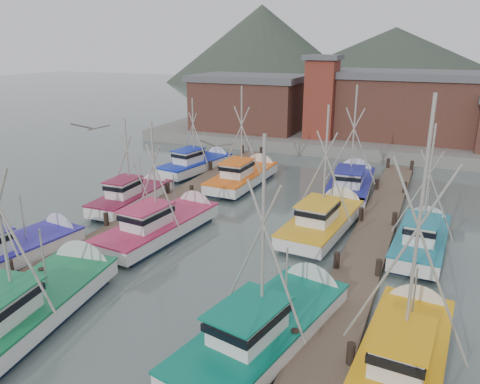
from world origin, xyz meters
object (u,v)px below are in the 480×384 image
at_px(lookout_tower, 321,96).
at_px(boat_12, 245,176).
at_px(boat_8, 165,224).
at_px(boat_4, 30,306).

bearing_deg(lookout_tower, boat_12, -97.96).
distance_m(boat_8, boat_12, 11.59).
distance_m(boat_4, boat_12, 21.55).
bearing_deg(boat_4, boat_12, 80.96).
relative_size(boat_4, boat_12, 1.16).
bearing_deg(lookout_tower, boat_8, -95.22).
bearing_deg(boat_8, lookout_tower, 90.75).
bearing_deg(boat_12, lookout_tower, 83.51).
xyz_separation_m(lookout_tower, boat_8, (-2.47, -27.02, -4.87)).
height_order(lookout_tower, boat_4, lookout_tower).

